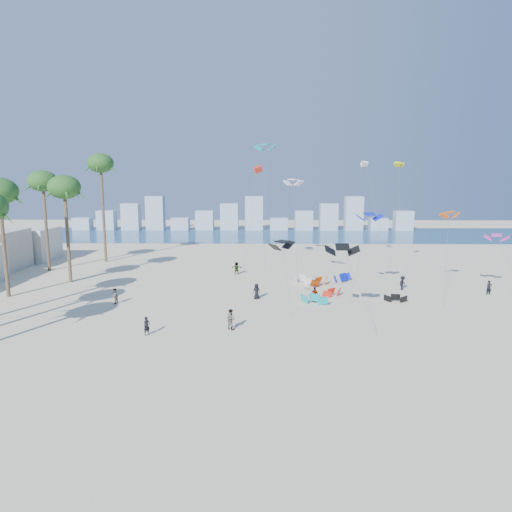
{
  "coord_description": "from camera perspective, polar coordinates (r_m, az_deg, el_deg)",
  "views": [
    {
      "loc": [
        3.8,
        -30.48,
        12.37
      ],
      "look_at": [
        3.0,
        16.0,
        4.5
      ],
      "focal_mm": 31.55,
      "sensor_mm": 36.0,
      "label": 1
    }
  ],
  "objects": [
    {
      "name": "kitesurfer_mid",
      "position": [
        38.06,
        -3.24,
        -8.0
      ],
      "size": [
        1.07,
        1.04,
        1.74
      ],
      "primitive_type": "imported",
      "rotation": [
        0.0,
        0.0,
        2.46
      ],
      "color": "gray",
      "rests_on": "ground"
    },
    {
      "name": "flying_kites",
      "position": [
        53.59,
        8.51,
        8.52
      ],
      "size": [
        29.98,
        30.97,
        17.75
      ],
      "color": "black",
      "rests_on": "ground"
    },
    {
      "name": "distant_skyline",
      "position": [
        112.98,
        -1.55,
        4.89
      ],
      "size": [
        85.0,
        3.0,
        8.4
      ],
      "color": "#9EADBF",
      "rests_on": "ground"
    },
    {
      "name": "ground",
      "position": [
        33.12,
        -5.81,
        -12.38
      ],
      "size": [
        220.0,
        220.0,
        0.0
      ],
      "primitive_type": "plane",
      "color": "beige",
      "rests_on": "ground"
    },
    {
      "name": "palm_row",
      "position": [
        53.2,
        -27.89,
        7.48
      ],
      "size": [
        9.76,
        44.8,
        16.27
      ],
      "color": "brown",
      "rests_on": "ground"
    },
    {
      "name": "kitesurfer_near",
      "position": [
        37.66,
        -13.68,
        -8.62
      ],
      "size": [
        0.65,
        0.66,
        1.53
      ],
      "primitive_type": "imported",
      "rotation": [
        0.0,
        0.0,
        0.82
      ],
      "color": "black",
      "rests_on": "ground"
    },
    {
      "name": "kitesurfers_far",
      "position": [
        51.34,
        3.76,
        -3.42
      ],
      "size": [
        40.34,
        15.41,
        1.67
      ],
      "color": "black",
      "rests_on": "ground"
    },
    {
      "name": "grounded_kites",
      "position": [
        52.02,
        9.21,
        -3.76
      ],
      "size": [
        11.5,
        12.29,
        0.99
      ],
      "color": "#0D9DA5",
      "rests_on": "ground"
    },
    {
      "name": "ocean",
      "position": [
        103.3,
        -1.13,
        2.73
      ],
      "size": [
        220.0,
        220.0,
        0.0
      ],
      "primitive_type": "plane",
      "color": "navy",
      "rests_on": "ground"
    }
  ]
}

